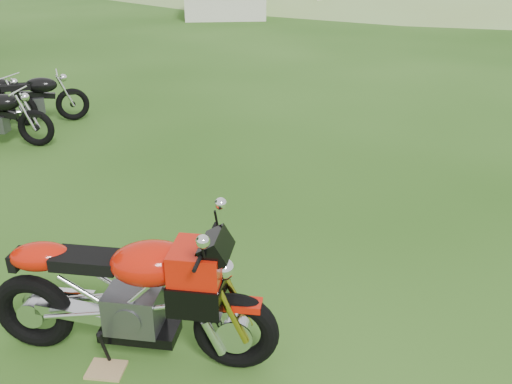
{
  "coord_description": "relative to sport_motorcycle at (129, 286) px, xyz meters",
  "views": [
    {
      "loc": [
        -0.47,
        -4.97,
        3.07
      ],
      "look_at": [
        -0.1,
        0.4,
        0.58
      ],
      "focal_mm": 40.0,
      "sensor_mm": 36.0,
      "label": 1
    }
  ],
  "objects": [
    {
      "name": "sport_motorcycle",
      "position": [
        0.0,
        0.0,
        0.0
      ],
      "size": [
        2.23,
        1.0,
        1.3
      ],
      "primitive_type": null,
      "rotation": [
        0.0,
        0.0,
        -0.22
      ],
      "color": "red",
      "rests_on": "ground"
    },
    {
      "name": "plywood_board",
      "position": [
        -0.21,
        -0.18,
        -0.64
      ],
      "size": [
        0.31,
        0.27,
        0.02
      ],
      "primitive_type": "cube",
      "rotation": [
        0.0,
        0.0,
        -0.19
      ],
      "color": "tan",
      "rests_on": "ground"
    },
    {
      "name": "vintage_moto_c",
      "position": [
        -2.44,
        6.07,
        -0.18
      ],
      "size": [
        1.82,
        0.89,
        0.93
      ],
      "primitive_type": null,
      "rotation": [
        0.0,
        0.0,
        0.29
      ],
      "color": "black",
      "rests_on": "ground"
    },
    {
      "name": "ground",
      "position": [
        1.17,
        1.35,
        -0.65
      ],
      "size": [
        120.0,
        120.0,
        0.0
      ],
      "primitive_type": "plane",
      "color": "#1C440E",
      "rests_on": "ground"
    }
  ]
}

